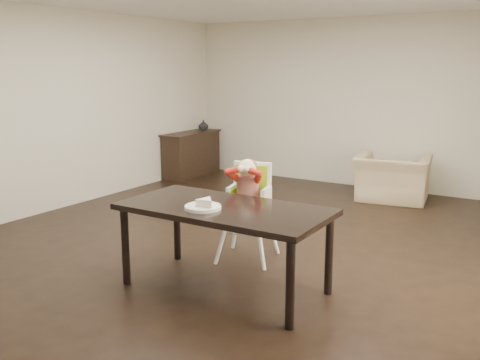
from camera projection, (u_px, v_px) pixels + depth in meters
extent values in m
plane|color=black|center=(247.00, 244.00, 5.92)|extent=(7.00, 7.00, 0.00)
cube|color=#BFB69E|center=(360.00, 103.00, 8.55)|extent=(6.00, 0.02, 2.70)
cube|color=#BFB69E|center=(56.00, 110.00, 7.18)|extent=(0.02, 7.00, 2.70)
cube|color=black|center=(224.00, 209.00, 4.58)|extent=(1.80, 0.90, 0.05)
cylinder|color=black|center=(125.00, 246.00, 4.77)|extent=(0.07, 0.07, 0.70)
cylinder|color=black|center=(290.00, 285.00, 3.93)|extent=(0.07, 0.07, 0.70)
cylinder|color=black|center=(177.00, 226.00, 5.39)|extent=(0.07, 0.07, 0.70)
cylinder|color=black|center=(329.00, 255.00, 4.54)|extent=(0.07, 0.07, 0.70)
cylinder|color=white|center=(223.00, 236.00, 5.29)|extent=(0.05, 0.05, 0.55)
cylinder|color=white|center=(261.00, 240.00, 5.17)|extent=(0.05, 0.05, 0.55)
cylinder|color=white|center=(236.00, 226.00, 5.66)|extent=(0.05, 0.05, 0.55)
cylinder|color=white|center=(272.00, 229.00, 5.53)|extent=(0.05, 0.05, 0.55)
cube|color=white|center=(248.00, 207.00, 5.35)|extent=(0.46, 0.43, 0.05)
cube|color=#8EB517|center=(248.00, 203.00, 5.35)|extent=(0.37, 0.35, 0.03)
cube|color=white|center=(253.00, 182.00, 5.45)|extent=(0.39, 0.13, 0.41)
cube|color=#8EB517|center=(252.00, 183.00, 5.42)|extent=(0.33, 0.09, 0.37)
cube|color=black|center=(243.00, 184.00, 5.38)|extent=(0.07, 0.18, 0.02)
cube|color=black|center=(255.00, 185.00, 5.33)|extent=(0.07, 0.18, 0.02)
cylinder|color=#A82313|center=(248.00, 189.00, 5.32)|extent=(0.27, 0.27, 0.26)
sphere|color=beige|center=(247.00, 168.00, 5.25)|extent=(0.21, 0.21, 0.18)
ellipsoid|color=brown|center=(248.00, 166.00, 5.27)|extent=(0.21, 0.20, 0.13)
sphere|color=beige|center=(241.00, 169.00, 5.18)|extent=(0.09, 0.09, 0.08)
sphere|color=beige|center=(248.00, 170.00, 5.16)|extent=(0.09, 0.09, 0.08)
cylinder|color=white|center=(203.00, 208.00, 4.49)|extent=(0.37, 0.37, 0.02)
torus|color=white|center=(203.00, 206.00, 4.49)|extent=(0.37, 0.37, 0.02)
imported|color=tan|center=(393.00, 170.00, 7.75)|extent=(1.12, 0.81, 0.90)
cube|color=black|center=(191.00, 155.00, 9.51)|extent=(0.40, 1.20, 0.76)
cube|color=black|center=(191.00, 133.00, 9.43)|extent=(0.44, 1.26, 0.03)
imported|color=#99999E|center=(203.00, 125.00, 9.73)|extent=(0.23, 0.24, 0.18)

